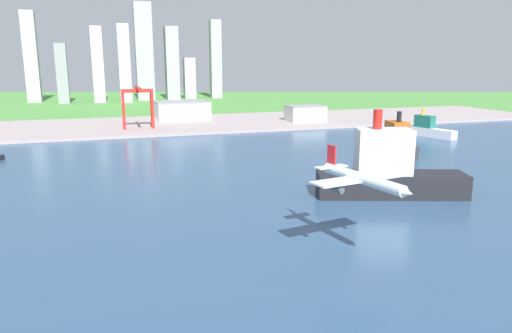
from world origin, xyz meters
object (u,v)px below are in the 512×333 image
(cargo_ship, at_px, (388,172))
(container_barge, at_px, (395,142))
(warehouse_main, at_px, (182,110))
(airplane_landing, at_px, (362,179))
(warehouse_annex, at_px, (305,113))
(port_crane_red, at_px, (137,98))
(ferry_boat, at_px, (428,129))

(cargo_ship, xyz_separation_m, container_barge, (64.27, 88.34, -3.25))
(cargo_ship, distance_m, warehouse_main, 320.86)
(airplane_landing, distance_m, cargo_ship, 77.66)
(warehouse_main, relative_size, warehouse_annex, 1.45)
(cargo_ship, relative_size, warehouse_annex, 1.83)
(cargo_ship, distance_m, warehouse_annex, 269.09)
(port_crane_red, bearing_deg, cargo_ship, -70.14)
(warehouse_annex, bearing_deg, cargo_ship, -106.07)
(container_barge, xyz_separation_m, port_crane_red, (-155.19, 163.34, 21.97))
(port_crane_red, bearing_deg, airplane_landing, -82.31)
(airplane_landing, height_order, warehouse_main, airplane_landing)
(container_barge, distance_m, warehouse_main, 252.80)
(warehouse_main, height_order, warehouse_annex, warehouse_main)
(ferry_boat, xyz_separation_m, cargo_ship, (-136.04, -145.74, 5.01))
(cargo_ship, bearing_deg, airplane_landing, -130.00)
(container_barge, bearing_deg, warehouse_main, 114.55)
(airplane_landing, distance_m, warehouse_annex, 340.60)
(container_barge, relative_size, warehouse_main, 0.99)
(airplane_landing, xyz_separation_m, container_barge, (113.31, 146.79, -17.73))
(container_barge, bearing_deg, port_crane_red, 133.53)
(ferry_boat, xyz_separation_m, container_barge, (-71.77, -57.40, 1.76))
(container_barge, xyz_separation_m, warehouse_main, (-105.02, 229.92, 3.53))
(warehouse_annex, bearing_deg, container_barge, -93.43)
(airplane_landing, height_order, container_barge, airplane_landing)
(airplane_landing, height_order, warehouse_annex, airplane_landing)
(warehouse_main, xyz_separation_m, warehouse_annex, (115.23, -59.69, -1.39))
(cargo_ship, height_order, port_crane_red, port_crane_red)
(port_crane_red, height_order, warehouse_main, port_crane_red)
(warehouse_annex, bearing_deg, ferry_boat, -61.38)
(ferry_boat, bearing_deg, container_barge, -141.35)
(cargo_ship, height_order, warehouse_annex, cargo_ship)
(container_barge, bearing_deg, warehouse_annex, 86.57)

